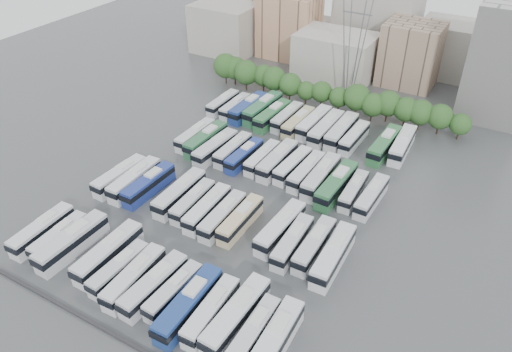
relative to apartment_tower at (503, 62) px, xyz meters
The scene contains 57 objects.
ground 68.48m from the apartment_tower, 120.38° to the right, with size 220.00×220.00×0.00m, color #424447.
parapet 97.98m from the apartment_tower, 110.49° to the right, with size 56.00×0.50×0.50m, color #2D2D30.
tree_line 40.46m from the apartment_tower, 156.31° to the right, with size 64.66×7.59×8.15m.
city_buildings 44.02m from the apartment_tower, 161.51° to the left, with size 102.00×35.00×20.00m.
apartment_tower is the anchor object (origin of this frame).
electricity_pylon 33.47m from the apartment_tower, 165.96° to the right, with size 9.00×6.91×33.83m.
bus_r0_s0 100.02m from the apartment_tower, 124.00° to the right, with size 3.06×12.12×3.77m.
bus_r0_s1 97.85m from the apartment_tower, 122.44° to the right, with size 2.79×10.95×3.41m.
bus_r0_s2 96.24m from the apartment_tower, 120.85° to the right, with size 3.08×13.31×4.16m.
bus_r0_s4 92.09m from the apartment_tower, 117.58° to the right, with size 2.99×13.16×4.12m.
bus_r0_s5 91.94m from the apartment_tower, 115.19° to the right, with size 2.70×11.14×3.48m.
bus_r0_s6 90.86m from the apartment_tower, 113.26° to the right, with size 3.21×12.27×3.82m.
bus_r0_s7 89.32m from the apartment_tower, 111.28° to the right, with size 3.24×12.44×3.87m.
bus_r0_s8 87.73m from the apartment_tower, 109.56° to the right, with size 2.81×10.98×3.42m.
bus_r0_s9 87.64m from the apartment_tower, 107.17° to the right, with size 3.27×13.39×4.18m.
bus_r0_s10 86.14m from the apartment_tower, 105.25° to the right, with size 3.08×11.88×3.69m.
bus_r0_s11 84.35m from the apartment_tower, 103.18° to the right, with size 3.26×13.51×4.22m.
bus_r0_s12 84.60m from the apartment_tower, 100.87° to the right, with size 2.73×11.32×3.53m.
bus_r0_s13 84.22m from the apartment_tower, 98.77° to the right, with size 3.39×13.16×4.10m.
bus_r1_s0 85.70m from the apartment_tower, 130.64° to the right, with size 3.12×12.25×3.82m.
bus_r1_s1 83.34m from the apartment_tower, 129.10° to the right, with size 3.10×12.70×3.96m.
bus_r1_s2 81.22m from the apartment_tower, 127.42° to the right, with size 2.90×12.34×3.86m.
bus_r1_s4 76.88m from the apartment_tower, 123.79° to the right, with size 3.00×12.91×4.04m.
bus_r1_s5 75.63m from the apartment_tower, 121.46° to the right, with size 2.87×11.33×3.53m.
bus_r1_s6 74.36m from the apartment_tower, 118.99° to the right, with size 3.04×12.09×3.77m.
bus_r1_s7 73.10m from the apartment_tower, 116.51° to the right, with size 2.87×11.97×3.74m.
bus_r1_s8 71.16m from the apartment_tower, 114.53° to the right, with size 2.70×11.70×3.66m.
bus_r1_s10 67.39m from the apartment_tower, 109.65° to the right, with size 3.28×12.84×4.00m.
bus_r1_s11 68.25m from the apartment_tower, 106.56° to the right, with size 3.01×11.78×3.67m.
bus_r1_s12 66.38m from the apartment_tower, 104.07° to the right, with size 2.77×12.05×3.77m.
bus_r1_s13 66.40m from the apartment_tower, 100.88° to the right, with size 3.30×13.22×4.12m.
bus_r2_s1 69.72m from the apartment_tower, 139.38° to the right, with size 2.60×11.60×3.64m.
bus_r2_s2 67.73m from the apartment_tower, 137.19° to the right, with size 2.96×12.62×3.95m.
bus_r2_s3 66.44m from the apartment_tower, 133.98° to the right, with size 3.32×12.59×3.92m.
bus_r2_s4 63.22m from the apartment_tower, 132.67° to the right, with size 2.50×11.34×3.55m.
bus_r2_s5 61.72m from the apartment_tower, 130.05° to the right, with size 2.84×11.24×3.50m.
bus_r2_s6 58.69m from the apartment_tower, 128.11° to the right, with size 2.48×11.00×3.44m.
bus_r2_s7 56.45m from the apartment_tower, 125.71° to the right, with size 2.91×12.78×4.00m.
bus_r2_s8 54.55m from the apartment_tower, 122.94° to the right, with size 3.09×11.59×3.60m.
bus_r2_s9 53.45m from the apartment_tower, 119.54° to the right, with size 2.86×11.91×3.72m.
bus_r2_s10 52.30m from the apartment_tower, 116.23° to the right, with size 2.98×13.14×4.11m.
bus_r2_s11 51.87m from the apartment_tower, 112.06° to the right, with size 3.33×13.56×4.23m.
bus_r2_s12 50.52m from the apartment_tower, 108.80° to the right, with size 2.77×10.86×3.38m.
bus_r2_s13 49.68m from the apartment_tower, 104.88° to the right, with size 2.82×11.66×3.64m.
bus_r3_s0 63.70m from the apartment_tower, 152.59° to the right, with size 2.44×10.99×3.44m.
bus_r3_s1 60.70m from the apartment_tower, 150.92° to the right, with size 2.43×10.89×3.41m.
bus_r3_s2 57.55m from the apartment_tower, 149.66° to the right, with size 3.32×13.10×4.08m.
bus_r3_s3 54.26m from the apartment_tower, 149.14° to the right, with size 3.45×13.75×4.28m.
bus_r3_s4 52.31m from the apartment_tower, 145.52° to the right, with size 3.38×12.75×3.96m.
bus_r3_s5 49.19m from the apartment_tower, 144.62° to the right, with size 2.70×11.59×3.63m.
bus_r3_s6 47.20m from the apartment_tower, 140.97° to the right, with size 2.86×12.06×3.77m.
bus_r3_s7 43.92m from the apartment_tower, 139.95° to the right, with size 3.23×12.96×4.04m.
bus_r3_s8 42.27m from the apartment_tower, 135.30° to the right, with size 3.15×13.60×4.25m.
bus_r3_s9 39.64m from the apartment_tower, 132.49° to the right, with size 2.95×13.36×4.19m.
bus_r3_s10 38.26m from the apartment_tower, 128.03° to the right, with size 2.83×11.67×3.64m.
bus_r3_s12 34.75m from the apartment_tower, 118.93° to the right, with size 3.33×13.34×4.16m.
bus_r3_s13 31.78m from the apartment_tower, 115.37° to the right, with size 3.43×13.12×4.08m.
Camera 1 is at (39.21, -60.10, 55.07)m, focal length 35.00 mm.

